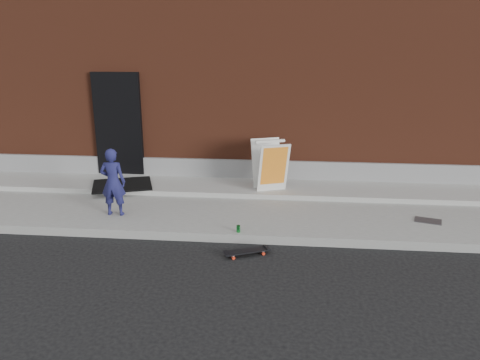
# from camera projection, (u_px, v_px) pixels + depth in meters

# --- Properties ---
(ground) EXTENTS (80.00, 80.00, 0.00)m
(ground) POSITION_uv_depth(u_px,v_px,m) (216.00, 243.00, 7.65)
(ground) COLOR black
(ground) RESTS_ON ground
(sidewalk) EXTENTS (20.00, 3.00, 0.15)m
(sidewalk) POSITION_uv_depth(u_px,v_px,m) (228.00, 207.00, 9.06)
(sidewalk) COLOR gray
(sidewalk) RESTS_ON ground
(apron) EXTENTS (20.00, 1.20, 0.10)m
(apron) POSITION_uv_depth(u_px,v_px,m) (233.00, 187.00, 9.88)
(apron) COLOR gray
(apron) RESTS_ON sidewalk
(building) EXTENTS (20.00, 8.10, 5.00)m
(building) POSITION_uv_depth(u_px,v_px,m) (250.00, 64.00, 13.60)
(building) COLOR #5D2A19
(building) RESTS_ON ground
(child) EXTENTS (0.46, 0.31, 1.22)m
(child) POSITION_uv_depth(u_px,v_px,m) (113.00, 182.00, 8.29)
(child) COLOR #1B1C4C
(child) RESTS_ON sidewalk
(skateboard) EXTENTS (0.71, 0.45, 0.08)m
(skateboard) POSITION_uv_depth(u_px,v_px,m) (247.00, 251.00, 7.19)
(skateboard) COLOR red
(skateboard) RESTS_ON ground
(pizza_sign) EXTENTS (0.83, 0.89, 1.02)m
(pizza_sign) POSITION_uv_depth(u_px,v_px,m) (270.00, 165.00, 9.43)
(pizza_sign) COLOR silver
(pizza_sign) RESTS_ON apron
(soda_can) EXTENTS (0.07, 0.07, 0.12)m
(soda_can) POSITION_uv_depth(u_px,v_px,m) (238.00, 229.00, 7.67)
(soda_can) COLOR #1B8731
(soda_can) RESTS_ON sidewalk
(doormat) EXTENTS (1.44, 1.30, 0.03)m
(doormat) POSITION_uv_depth(u_px,v_px,m) (122.00, 185.00, 9.80)
(doormat) COLOR black
(doormat) RESTS_ON apron
(utility_plate) EXTENTS (0.50, 0.40, 0.01)m
(utility_plate) POSITION_uv_depth(u_px,v_px,m) (428.00, 221.00, 8.15)
(utility_plate) COLOR #4A4A4F
(utility_plate) RESTS_ON sidewalk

